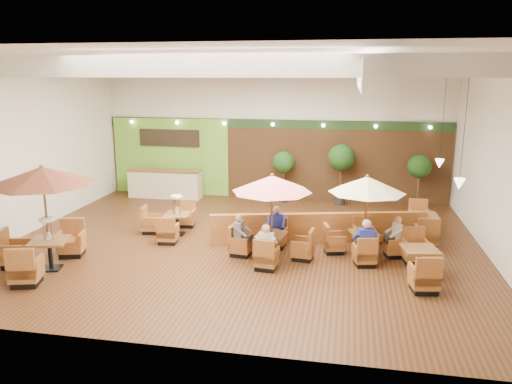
% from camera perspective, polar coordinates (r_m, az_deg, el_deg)
% --- Properties ---
extents(room, '(14.04, 14.00, 5.52)m').
position_cam_1_polar(room, '(15.54, 0.31, 8.28)').
color(room, '#381E0F').
rests_on(room, ground).
extents(service_counter, '(3.00, 0.75, 1.18)m').
position_cam_1_polar(service_counter, '(20.97, -10.34, 0.95)').
color(service_counter, beige).
rests_on(service_counter, ground).
extents(booth_divider, '(6.46, 1.75, 0.91)m').
position_cam_1_polar(booth_divider, '(15.28, 7.22, -4.07)').
color(booth_divider, brown).
rests_on(booth_divider, ground).
extents(table_0, '(2.73, 2.87, 2.79)m').
position_cam_1_polar(table_0, '(13.78, -23.28, -0.39)').
color(table_0, brown).
rests_on(table_0, ground).
extents(table_1, '(2.37, 2.37, 2.40)m').
position_cam_1_polar(table_1, '(13.57, 1.82, -0.95)').
color(table_1, brown).
rests_on(table_1, ground).
extents(table_2, '(2.35, 2.35, 2.32)m').
position_cam_1_polar(table_2, '(14.13, 12.49, -0.90)').
color(table_2, brown).
rests_on(table_2, ground).
extents(table_3, '(1.62, 2.37, 1.47)m').
position_cam_1_polar(table_3, '(16.15, -9.72, -3.26)').
color(table_3, brown).
rests_on(table_3, ground).
extents(table_4, '(0.98, 2.60, 0.95)m').
position_cam_1_polar(table_4, '(13.35, 18.16, -7.68)').
color(table_4, brown).
rests_on(table_4, ground).
extents(table_5, '(0.87, 2.51, 0.94)m').
position_cam_1_polar(table_5, '(16.52, 18.49, -3.69)').
color(table_5, brown).
rests_on(table_5, ground).
extents(topiary_0, '(0.88, 0.88, 2.04)m').
position_cam_1_polar(topiary_0, '(19.78, 3.17, 3.16)').
color(topiary_0, black).
rests_on(topiary_0, ground).
extents(topiary_1, '(1.02, 1.02, 2.38)m').
position_cam_1_polar(topiary_1, '(19.57, 9.73, 3.64)').
color(topiary_1, black).
rests_on(topiary_1, ground).
extents(topiary_2, '(0.89, 0.89, 2.06)m').
position_cam_1_polar(topiary_2, '(19.79, 18.17, 2.58)').
color(topiary_2, black).
rests_on(topiary_2, ground).
extents(diner_0, '(0.39, 0.31, 0.78)m').
position_cam_1_polar(diner_0, '(13.00, 1.19, -5.71)').
color(diner_0, silver).
rests_on(diner_0, ground).
extents(diner_1, '(0.39, 0.31, 0.78)m').
position_cam_1_polar(diner_1, '(14.65, 2.32, -3.53)').
color(diner_1, '#232D99').
rests_on(diner_1, ground).
extents(diner_2, '(0.32, 0.38, 0.76)m').
position_cam_1_polar(diner_2, '(13.98, -1.76, -4.39)').
color(diner_2, slate).
rests_on(diner_2, ground).
extents(diner_3, '(0.45, 0.39, 0.84)m').
position_cam_1_polar(diner_3, '(13.55, 12.41, -5.15)').
color(diner_3, '#232D99').
rests_on(diner_3, ground).
extents(diner_4, '(0.34, 0.38, 0.71)m').
position_cam_1_polar(diner_4, '(14.42, 15.67, -4.40)').
color(diner_4, silver).
rests_on(diner_4, ground).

